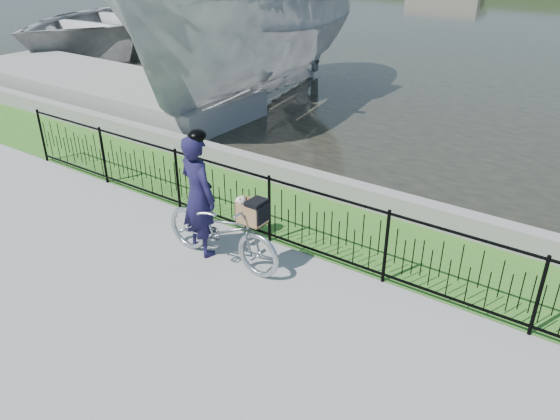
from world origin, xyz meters
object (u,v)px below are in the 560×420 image
Objects in this scene: boat_near at (254,31)px; cyclist at (198,194)px; bicycle_rig at (222,229)px; boat_far at (128,21)px; dock at (101,87)px.

cyclist is at bearing -58.83° from boat_near.
boat_far is (-13.95, 10.46, 0.58)m from bicycle_rig.
dock is 4.80× the size of bicycle_rig.
cyclist is 7.91m from boat_near.
bicycle_rig is (8.78, -4.79, 0.21)m from dock.
dock is at bearing 151.40° from bicycle_rig.
boat_near reaches higher than boat_far.
bicycle_rig is 0.63m from cyclist.
boat_far reaches higher than dock.
dock is 10.00m from bicycle_rig.
boat_near reaches higher than bicycle_rig.
dock is 5.02× the size of cyclist.
dock is 4.99m from boat_near.
dock is at bearing -155.45° from boat_near.
dock is at bearing 150.23° from cyclist.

